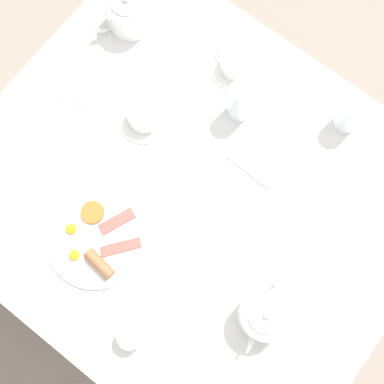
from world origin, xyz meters
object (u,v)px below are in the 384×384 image
at_px(teapot_far, 128,13).
at_px(teapot_near, 264,315).
at_px(napkin_folded, 261,159).
at_px(teacup_with_saucer_left, 144,117).
at_px(knife_by_plate, 311,229).
at_px(teacup_with_saucer_right, 236,64).
at_px(fork_by_plate, 73,101).
at_px(water_glass_short, 241,101).
at_px(spoon_for_tea, 192,182).
at_px(creamer_jug, 131,336).
at_px(breakfast_plate, 96,240).
at_px(water_glass_tall, 351,114).

bearing_deg(teapot_far, teapot_near, -93.08).
bearing_deg(napkin_folded, teacup_with_saucer_left, 107.76).
bearing_deg(knife_by_plate, teacup_with_saucer_right, 60.00).
xyz_separation_m(teapot_near, teacup_with_saucer_left, (0.23, 0.57, -0.03)).
distance_m(teapot_far, fork_by_plate, 0.29).
bearing_deg(water_glass_short, teacup_with_saucer_left, 133.33).
bearing_deg(fork_by_plate, spoon_for_tea, -87.74).
distance_m(teapot_near, knife_by_plate, 0.27).
bearing_deg(teapot_near, spoon_for_tea, -124.67).
distance_m(water_glass_short, creamer_jug, 0.67).
distance_m(fork_by_plate, knife_by_plate, 0.74).
height_order(teacup_with_saucer_right, spoon_for_tea, teacup_with_saucer_right).
bearing_deg(napkin_folded, knife_by_plate, -109.01).
relative_size(teacup_with_saucer_right, creamer_jug, 1.64).
height_order(teapot_near, water_glass_short, water_glass_short).
xyz_separation_m(teapot_near, napkin_folded, (0.33, 0.24, -0.05)).
xyz_separation_m(breakfast_plate, teapot_near, (0.11, -0.46, 0.04)).
relative_size(teapot_far, teacup_with_saucer_left, 1.39).
distance_m(breakfast_plate, water_glass_short, 0.53).
bearing_deg(teacup_with_saucer_right, teacup_with_saucer_left, 159.26).
bearing_deg(teacup_with_saucer_left, fork_by_plate, 111.96).
bearing_deg(fork_by_plate, creamer_jug, -126.32).
xyz_separation_m(water_glass_tall, knife_by_plate, (-0.30, -0.10, -0.06)).
relative_size(water_glass_tall, water_glass_short, 0.89).
bearing_deg(creamer_jug, breakfast_plate, 60.28).
relative_size(breakfast_plate, napkin_folded, 1.75).
height_order(teapot_near, knife_by_plate, teapot_near).
distance_m(teapot_near, spoon_for_tea, 0.40).
bearing_deg(teapot_near, knife_by_plate, 176.79).
xyz_separation_m(teapot_far, water_glass_tall, (0.12, -0.67, 0.01)).
distance_m(creamer_jug, napkin_folded, 0.57).
height_order(napkin_folded, fork_by_plate, napkin_folded).
distance_m(teacup_with_saucer_left, knife_by_plate, 0.54).
relative_size(teapot_near, napkin_folded, 1.41).
bearing_deg(creamer_jug, knife_by_plate, -22.00).
relative_size(creamer_jug, fork_by_plate, 0.49).
relative_size(teacup_with_saucer_left, creamer_jug, 1.64).
bearing_deg(teacup_with_saucer_left, water_glass_short, -46.67).
bearing_deg(breakfast_plate, napkin_folded, -25.56).
relative_size(water_glass_short, spoon_for_tea, 0.87).
relative_size(breakfast_plate, water_glass_short, 1.86).
bearing_deg(teapot_far, napkin_folded, -74.86).
xyz_separation_m(creamer_jug, spoon_for_tea, (0.41, 0.13, -0.03)).
distance_m(breakfast_plate, teapot_far, 0.64).
xyz_separation_m(teapot_near, teapot_far, (0.44, 0.79, 0.00)).
xyz_separation_m(water_glass_tall, water_glass_short, (-0.15, 0.25, 0.01)).
bearing_deg(creamer_jug, napkin_folded, 1.65).
relative_size(teacup_with_saucer_right, water_glass_tall, 1.13).
xyz_separation_m(teacup_with_saucer_left, spoon_for_tea, (-0.06, -0.21, -0.02)).
xyz_separation_m(breakfast_plate, water_glass_tall, (0.67, -0.33, 0.05)).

